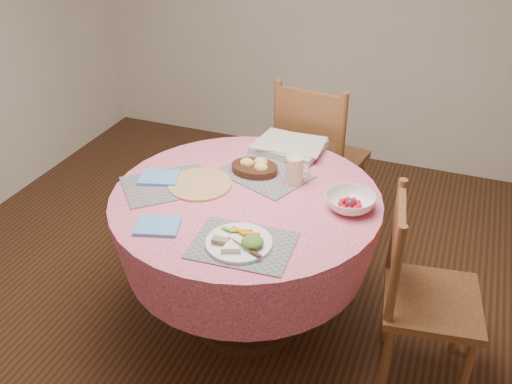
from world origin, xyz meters
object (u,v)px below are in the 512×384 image
chair_back (317,157)px  latte_mug (295,170)px  dining_table (246,231)px  dinner_plate (240,242)px  bread_bowl (255,167)px  chair_right (421,291)px  fruit_bowl (350,202)px  wicker_trivet (200,184)px

chair_back → latte_mug: (0.08, -0.69, 0.29)m
dining_table → dinner_plate: 0.44m
dining_table → latte_mug: size_ratio=9.64×
dining_table → bread_bowl: 0.31m
chair_right → fruit_bowl: chair_right is taller
chair_back → wicker_trivet: chair_back is taller
wicker_trivet → fruit_bowl: 0.70m
fruit_bowl → chair_right: bearing=-17.2°
wicker_trivet → fruit_bowl: size_ratio=1.31×
chair_back → latte_mug: bearing=104.4°
bread_bowl → chair_back: bearing=78.6°
dinner_plate → dining_table: bearing=108.7°
dining_table → dinner_plate: bearing=-71.3°
wicker_trivet → latte_mug: size_ratio=2.33×
chair_back → fruit_bowl: bearing=122.3°
bread_bowl → fruit_bowl: 0.53m
wicker_trivet → latte_mug: latte_mug is taller
latte_mug → wicker_trivet: bearing=-156.0°
wicker_trivet → chair_right: bearing=-3.0°
bread_bowl → chair_right: bearing=-16.9°
dining_table → chair_right: (0.83, -0.05, -0.08)m
wicker_trivet → dinner_plate: size_ratio=1.12×
chair_right → dinner_plate: chair_right is taller
dining_table → bread_bowl: (-0.04, 0.21, 0.23)m
bread_bowl → latte_mug: size_ratio=1.79×
dining_table → fruit_bowl: fruit_bowl is taller
fruit_bowl → dinner_plate: bearing=-128.6°
wicker_trivet → latte_mug: (0.41, 0.18, 0.06)m
chair_right → wicker_trivet: 1.10m
dining_table → dinner_plate: size_ratio=4.64×
dining_table → chair_back: 0.89m
chair_right → bread_bowl: 0.95m
dining_table → bread_bowl: bread_bowl is taller
chair_right → fruit_bowl: (-0.36, 0.11, 0.30)m
dining_table → dinner_plate: (0.12, -0.37, 0.22)m
dining_table → latte_mug: (0.17, 0.19, 0.26)m
latte_mug → fruit_bowl: 0.32m
chair_back → wicker_trivet: size_ratio=3.42×
dinner_plate → bread_bowl: size_ratio=1.16×
wicker_trivet → dinner_plate: (0.36, -0.37, 0.02)m
dining_table → latte_mug: bearing=47.3°
dinner_plate → chair_right: bearing=24.3°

